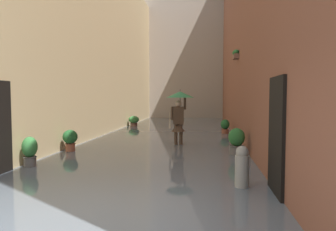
% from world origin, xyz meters
% --- Properties ---
extents(ground_plane, '(60.00, 60.00, 0.00)m').
position_xyz_m(ground_plane, '(0.00, -10.56, 0.00)').
color(ground_plane, slate).
extents(flood_water, '(6.67, 27.12, 0.11)m').
position_xyz_m(flood_water, '(0.00, -10.56, 0.05)').
color(flood_water, slate).
rests_on(flood_water, ground_plane).
extents(building_facade_left, '(2.04, 25.12, 12.04)m').
position_xyz_m(building_facade_left, '(-3.83, -10.56, 6.02)').
color(building_facade_left, brown).
rests_on(building_facade_left, ground_plane).
extents(building_facade_right, '(2.04, 25.12, 8.88)m').
position_xyz_m(building_facade_right, '(3.83, -10.56, 4.44)').
color(building_facade_right, tan).
rests_on(building_facade_right, ground_plane).
extents(building_facade_far, '(9.47, 1.80, 12.11)m').
position_xyz_m(building_facade_far, '(0.00, -22.02, 6.06)').
color(building_facade_far, '#A89989').
rests_on(building_facade_far, ground_plane).
extents(person_wading, '(1.00, 1.00, 2.09)m').
position_xyz_m(person_wading, '(-0.70, -7.17, 1.46)').
color(person_wading, '#2D2319').
rests_on(person_wading, ground_plane).
extents(potted_plant_near_right, '(0.46, 0.46, 0.78)m').
position_xyz_m(potted_plant_near_right, '(2.61, -5.39, 0.47)').
color(potted_plant_near_right, '#9E563D').
rests_on(potted_plant_near_right, ground_plane).
extents(potted_plant_near_left, '(0.41, 0.41, 0.76)m').
position_xyz_m(potted_plant_near_left, '(-2.53, -10.79, 0.42)').
color(potted_plant_near_left, '#9E563D').
rests_on(potted_plant_near_left, ground_plane).
extents(potted_plant_mid_right, '(0.62, 0.62, 0.69)m').
position_xyz_m(potted_plant_mid_right, '(2.56, -14.02, 0.40)').
color(potted_plant_mid_right, brown).
rests_on(potted_plant_mid_right, ground_plane).
extents(potted_plant_mid_left, '(0.49, 0.49, 0.90)m').
position_xyz_m(potted_plant_mid_left, '(-2.57, -5.42, 0.47)').
color(potted_plant_mid_left, '#66605B').
rests_on(potted_plant_mid_left, ground_plane).
extents(potted_plant_far_right, '(0.37, 0.37, 0.85)m').
position_xyz_m(potted_plant_far_right, '(2.68, -3.19, 0.47)').
color(potted_plant_far_right, '#66605B').
rests_on(potted_plant_far_right, ground_plane).
extents(mooring_bollard, '(0.27, 0.27, 0.90)m').
position_xyz_m(mooring_bollard, '(-2.35, -1.99, 0.45)').
color(mooring_bollard, gray).
rests_on(mooring_bollard, ground_plane).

